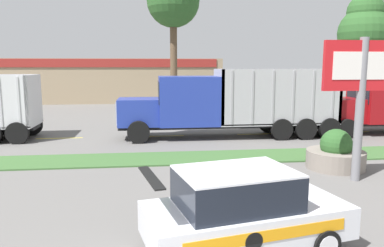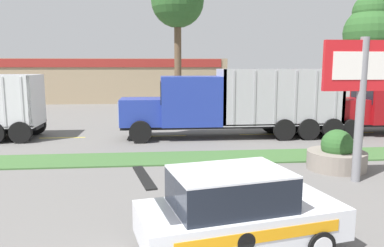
% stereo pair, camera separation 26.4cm
% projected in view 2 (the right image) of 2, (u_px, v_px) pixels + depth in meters
% --- Properties ---
extents(grass_verge, '(120.00, 2.18, 0.06)m').
position_uv_depth(grass_verge, '(145.00, 159.00, 15.27)').
color(grass_verge, '#3D6633').
rests_on(grass_verge, ground_plane).
extents(centre_line_3, '(2.40, 0.14, 0.01)m').
position_uv_depth(centre_line_3, '(62.00, 138.00, 19.86)').
color(centre_line_3, yellow).
rests_on(centre_line_3, ground_plane).
extents(centre_line_4, '(2.40, 0.14, 0.01)m').
position_uv_depth(centre_line_4, '(164.00, 136.00, 20.37)').
color(centre_line_4, yellow).
rests_on(centre_line_4, ground_plane).
extents(centre_line_5, '(2.40, 0.14, 0.01)m').
position_uv_depth(centre_line_5, '(261.00, 134.00, 20.87)').
color(centre_line_5, yellow).
rests_on(centre_line_5, ground_plane).
extents(centre_line_6, '(2.40, 0.14, 0.01)m').
position_uv_depth(centre_line_6, '(353.00, 133.00, 21.37)').
color(centre_line_6, yellow).
rests_on(centre_line_6, ground_plane).
extents(dump_truck_mid, '(11.58, 2.59, 3.62)m').
position_uv_depth(dump_truck_mid, '(214.00, 106.00, 19.72)').
color(dump_truck_mid, black).
rests_on(dump_truck_mid, ground_plane).
extents(rally_car, '(4.50, 2.72, 1.76)m').
position_uv_depth(rally_car, '(237.00, 210.00, 7.71)').
color(rally_car, silver).
rests_on(rally_car, ground_plane).
extents(store_sign_post, '(2.63, 0.28, 4.70)m').
position_uv_depth(store_sign_post, '(362.00, 81.00, 11.93)').
color(store_sign_post, gray).
rests_on(store_sign_post, ground_plane).
extents(stone_planter, '(2.12, 2.12, 1.48)m').
position_uv_depth(stone_planter, '(337.00, 155.00, 13.84)').
color(stone_planter, gray).
rests_on(stone_planter, ground_plane).
extents(store_building_backdrop, '(26.20, 12.10, 4.47)m').
position_uv_depth(store_building_backdrop, '(104.00, 79.00, 42.62)').
color(store_building_backdrop, '#9E896B').
rests_on(store_building_backdrop, ground_plane).
extents(tree_behind_left, '(4.33, 4.33, 9.77)m').
position_uv_depth(tree_behind_left, '(370.00, 28.00, 31.35)').
color(tree_behind_left, brown).
rests_on(tree_behind_left, ground_plane).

